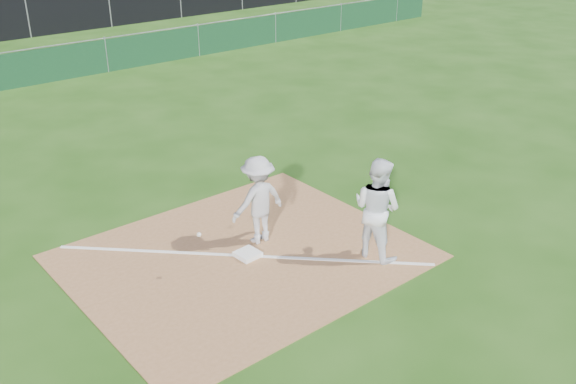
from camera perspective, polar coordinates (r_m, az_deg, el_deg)
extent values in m
plane|color=#1E460F|center=(19.37, -19.97, 5.20)|extent=(90.00, 90.00, 0.00)
cube|color=#92613A|center=(11.96, -4.01, -5.72)|extent=(6.00, 5.00, 0.02)
cube|color=white|center=(11.95, -4.01, -5.65)|extent=(5.01, 5.01, 0.01)
cube|color=white|center=(11.91, -3.61, -5.53)|extent=(0.43, 0.43, 0.09)
imported|color=silver|center=(12.04, -2.67, -0.71)|extent=(1.13, 0.67, 1.73)
sphere|color=white|center=(11.03, -7.92, -3.77)|extent=(0.08, 0.08, 0.08)
imported|color=white|center=(11.64, 7.91, -1.45)|extent=(0.87, 1.04, 1.93)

